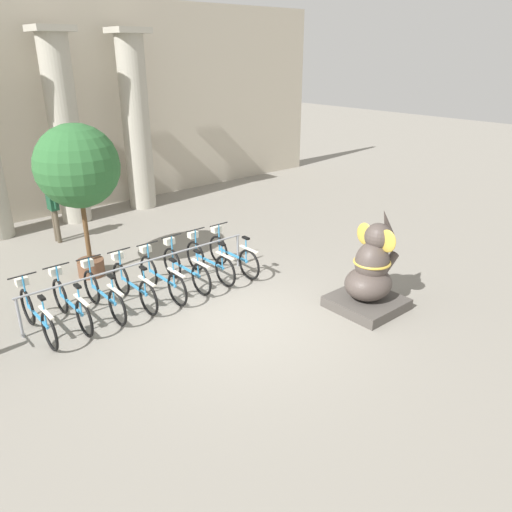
# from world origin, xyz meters

# --- Properties ---
(ground_plane) EXTENTS (60.00, 60.00, 0.00)m
(ground_plane) POSITION_xyz_m (0.00, 0.00, 0.00)
(ground_plane) COLOR gray
(building_facade) EXTENTS (20.00, 0.20, 6.00)m
(building_facade) POSITION_xyz_m (0.00, 8.60, 3.00)
(building_facade) COLOR #BCB29E
(building_facade) RESTS_ON ground_plane
(column_middle) EXTENTS (1.01, 1.01, 5.16)m
(column_middle) POSITION_xyz_m (0.00, 7.60, 2.62)
(column_middle) COLOR #ADA899
(column_middle) RESTS_ON ground_plane
(column_right) EXTENTS (1.01, 1.01, 5.16)m
(column_right) POSITION_xyz_m (2.14, 7.60, 2.62)
(column_right) COLOR #ADA899
(column_right) RESTS_ON ground_plane
(bike_rack) EXTENTS (4.82, 0.05, 0.77)m
(bike_rack) POSITION_xyz_m (-0.89, 1.95, 0.63)
(bike_rack) COLOR gray
(bike_rack) RESTS_ON ground_plane
(bicycle_0) EXTENTS (0.48, 1.77, 0.98)m
(bicycle_0) POSITION_xyz_m (-3.00, 1.83, 0.40)
(bicycle_0) COLOR black
(bicycle_0) RESTS_ON ground_plane
(bicycle_1) EXTENTS (0.48, 1.77, 0.98)m
(bicycle_1) POSITION_xyz_m (-2.40, 1.88, 0.40)
(bicycle_1) COLOR black
(bicycle_1) RESTS_ON ground_plane
(bicycle_2) EXTENTS (0.48, 1.77, 0.98)m
(bicycle_2) POSITION_xyz_m (-1.80, 1.87, 0.40)
(bicycle_2) COLOR black
(bicycle_2) RESTS_ON ground_plane
(bicycle_3) EXTENTS (0.48, 1.77, 0.98)m
(bicycle_3) POSITION_xyz_m (-1.19, 1.84, 0.40)
(bicycle_3) COLOR black
(bicycle_3) RESTS_ON ground_plane
(bicycle_4) EXTENTS (0.48, 1.77, 0.98)m
(bicycle_4) POSITION_xyz_m (-0.59, 1.80, 0.40)
(bicycle_4) COLOR black
(bicycle_4) RESTS_ON ground_plane
(bicycle_5) EXTENTS (0.48, 1.77, 0.98)m
(bicycle_5) POSITION_xyz_m (0.01, 1.88, 0.40)
(bicycle_5) COLOR black
(bicycle_5) RESTS_ON ground_plane
(bicycle_6) EXTENTS (0.48, 1.77, 0.98)m
(bicycle_6) POSITION_xyz_m (0.61, 1.88, 0.40)
(bicycle_6) COLOR black
(bicycle_6) RESTS_ON ground_plane
(bicycle_7) EXTENTS (0.48, 1.77, 0.98)m
(bicycle_7) POSITION_xyz_m (1.22, 1.84, 0.40)
(bicycle_7) COLOR black
(bicycle_7) RESTS_ON ground_plane
(elephant_statue) EXTENTS (1.23, 1.23, 1.94)m
(elephant_statue) POSITION_xyz_m (2.15, -1.20, 0.65)
(elephant_statue) COLOR #4C4742
(elephant_statue) RESTS_ON ground_plane
(person_pedestrian) EXTENTS (0.23, 0.47, 1.76)m
(person_pedestrian) POSITION_xyz_m (-1.07, 6.19, 1.07)
(person_pedestrian) COLOR brown
(person_pedestrian) RESTS_ON ground_plane
(potted_tree) EXTENTS (1.70, 1.70, 3.26)m
(potted_tree) POSITION_xyz_m (-1.28, 3.65, 2.36)
(potted_tree) COLOR brown
(potted_tree) RESTS_ON ground_plane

